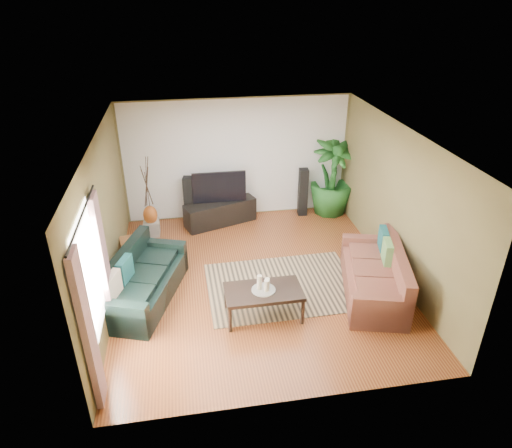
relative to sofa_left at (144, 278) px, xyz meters
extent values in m
plane|color=brown|center=(1.97, 0.22, -0.42)|extent=(5.50, 5.50, 0.00)
plane|color=white|center=(1.97, 0.22, 2.28)|extent=(5.50, 5.50, 0.00)
plane|color=brown|center=(1.97, 2.97, 0.93)|extent=(5.00, 0.00, 5.00)
plane|color=brown|center=(1.97, -2.53, 0.93)|extent=(5.00, 0.00, 5.00)
plane|color=brown|center=(-0.53, 0.22, 0.92)|extent=(0.00, 5.50, 5.50)
plane|color=brown|center=(4.47, 0.22, 0.92)|extent=(0.00, 5.50, 5.50)
plane|color=white|center=(1.97, 2.96, 0.93)|extent=(4.90, 0.00, 4.90)
plane|color=white|center=(-0.51, -1.38, 0.97)|extent=(0.00, 1.80, 1.80)
cube|color=gray|center=(-0.46, -2.13, 0.72)|extent=(0.08, 0.35, 2.20)
cube|color=gray|center=(-0.46, -0.63, 0.72)|extent=(0.08, 0.35, 2.20)
cylinder|color=black|center=(-0.46, -1.38, 1.87)|extent=(0.03, 1.90, 0.03)
cube|color=black|center=(0.00, 0.00, 0.00)|extent=(1.49, 2.21, 0.85)
cube|color=brown|center=(3.86, -0.49, 0.00)|extent=(1.42, 2.22, 0.85)
cube|color=tan|center=(2.37, -0.04, -0.42)|extent=(2.68, 1.92, 0.01)
cube|color=black|center=(1.89, -0.78, -0.17)|extent=(1.23, 0.67, 0.50)
cylinder|color=gray|center=(1.89, -0.78, 0.08)|extent=(0.38, 0.38, 0.02)
cylinder|color=beige|center=(1.83, -0.75, 0.21)|extent=(0.08, 0.08, 0.24)
cylinder|color=white|center=(1.93, -0.82, 0.19)|extent=(0.08, 0.08, 0.19)
cylinder|color=beige|center=(1.96, -0.72, 0.17)|extent=(0.08, 0.08, 0.16)
cube|color=black|center=(1.53, 2.57, -0.16)|extent=(1.65, 0.97, 0.53)
cube|color=black|center=(1.53, 2.59, 0.45)|extent=(1.16, 0.06, 0.69)
cube|color=black|center=(0.86, 2.72, 0.12)|extent=(0.23, 0.25, 1.09)
cube|color=black|center=(3.45, 2.72, 0.13)|extent=(0.22, 0.24, 1.11)
imported|color=#1A501C|center=(4.11, 2.72, 0.46)|extent=(1.16, 1.16, 1.77)
cylinder|color=black|center=(4.11, 2.72, -0.30)|extent=(0.33, 0.33, 0.25)
cube|color=gray|center=(0.03, 2.28, -0.26)|extent=(0.33, 0.33, 0.32)
ellipsoid|color=#984A1B|center=(0.03, 2.28, 0.04)|extent=(0.29, 0.29, 0.41)
cube|color=brown|center=(-0.28, 1.25, -0.19)|extent=(0.53, 0.53, 0.47)
camera|label=1|loc=(0.81, -6.55, 4.33)|focal=32.00mm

